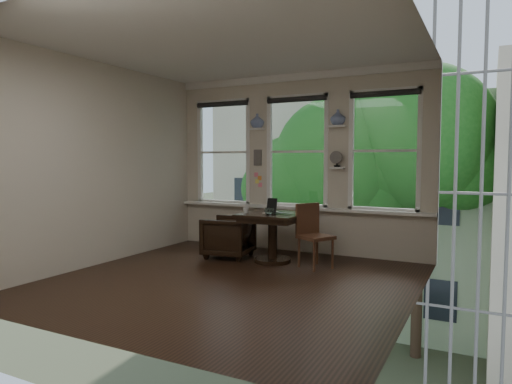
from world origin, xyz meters
The scene contains 25 objects.
ground centered at (0.00, 0.00, 0.00)m, with size 4.50×4.50×0.00m, color black.
ceiling centered at (0.00, 0.00, 3.00)m, with size 4.50×4.50×0.00m, color silver.
wall_back centered at (0.00, 2.25, 1.50)m, with size 4.50×4.50×0.00m, color beige.
wall_front centered at (0.00, -2.25, 1.50)m, with size 4.50×4.50×0.00m, color beige.
wall_left centered at (-2.25, 0.00, 1.50)m, with size 4.50×4.50×0.00m, color beige.
wall_right centered at (2.25, 0.00, 1.50)m, with size 4.50×4.50×0.00m, color beige.
window_left centered at (-1.45, 2.25, 1.70)m, with size 1.10×0.12×1.90m, color white, non-canonical shape.
window_center centered at (0.00, 2.25, 1.70)m, with size 1.10×0.12×1.90m, color white, non-canonical shape.
window_right centered at (1.45, 2.25, 1.70)m, with size 1.10×0.12×1.90m, color white, non-canonical shape.
shelf_left centered at (-0.72, 2.15, 2.10)m, with size 0.26×0.16×0.03m, color white.
shelf_right centered at (0.72, 2.15, 2.10)m, with size 0.26×0.16×0.03m, color white.
intercom centered at (-0.72, 2.18, 1.60)m, with size 0.14×0.06×0.28m, color #59544F.
sticky_notes centered at (-0.72, 2.19, 1.25)m, with size 0.16×0.01×0.24m, color pink, non-canonical shape.
desk_fan centered at (0.72, 2.13, 1.53)m, with size 0.20×0.20×0.24m, color #59544F, non-canonical shape.
vase_left centered at (-0.72, 2.15, 2.24)m, with size 0.24×0.24×0.25m, color silver.
vase_right centered at (0.72, 2.15, 2.24)m, with size 0.24×0.24×0.25m, color silver.
table centered at (0.00, 1.25, 0.38)m, with size 0.90×0.90×0.75m, color black, non-canonical shape.
armchair_left centered at (-0.78, 1.23, 0.33)m, with size 0.70×0.72×0.66m, color black.
cushion_red centered at (-0.78, 1.23, 0.45)m, with size 0.45×0.45×0.06m, color maroon.
side_chair_right centered at (0.72, 1.19, 0.46)m, with size 0.42×0.42×0.92m, color #4A271A, non-canonical shape.
laptop centered at (0.16, 1.14, 0.76)m, with size 0.36×0.23×0.03m, color black.
mug centered at (-0.37, 1.08, 0.79)m, with size 0.09×0.09×0.08m, color white.
drinking_glass centered at (0.05, 1.02, 0.80)m, with size 0.13×0.13×0.11m, color white.
tablet centered at (-0.06, 1.34, 0.86)m, with size 0.16×0.02×0.22m, color black.
papers centered at (-0.01, 1.30, 0.75)m, with size 0.22×0.30×0.00m, color silver.
Camera 1 is at (2.92, -4.99, 1.55)m, focal length 32.00 mm.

